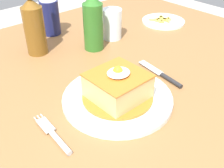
% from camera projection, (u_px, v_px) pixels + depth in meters
% --- Properties ---
extents(dining_table, '(1.34, 1.06, 0.76)m').
position_uv_depth(dining_table, '(108.00, 103.00, 0.82)').
color(dining_table, olive).
rests_on(dining_table, ground_plane).
extents(main_plate, '(0.27, 0.27, 0.02)m').
position_uv_depth(main_plate, '(117.00, 98.00, 0.67)').
color(main_plate, white).
rests_on(main_plate, dining_table).
extents(sandwich_meal, '(0.17, 0.17, 0.09)m').
position_uv_depth(sandwich_meal, '(118.00, 87.00, 0.65)').
color(sandwich_meal, '#C66B23').
rests_on(sandwich_meal, main_plate).
extents(fork, '(0.03, 0.14, 0.01)m').
position_uv_depth(fork, '(55.00, 136.00, 0.56)').
color(fork, silver).
rests_on(fork, dining_table).
extents(knife, '(0.04, 0.17, 0.01)m').
position_uv_depth(knife, '(165.00, 76.00, 0.75)').
color(knife, '#262628').
rests_on(knife, dining_table).
extents(soda_can, '(0.07, 0.07, 0.12)m').
position_uv_depth(soda_can, '(50.00, 17.00, 0.98)').
color(soda_can, '#191E51').
rests_on(soda_can, dining_table).
extents(beer_bottle_green, '(0.06, 0.06, 0.27)m').
position_uv_depth(beer_bottle_green, '(93.00, 20.00, 0.86)').
color(beer_bottle_green, '#2D6B23').
rests_on(beer_bottle_green, dining_table).
extents(beer_bottle_amber, '(0.06, 0.06, 0.27)m').
position_uv_depth(beer_bottle_amber, '(34.00, 23.00, 0.83)').
color(beer_bottle_amber, brown).
rests_on(beer_bottle_amber, dining_table).
extents(drinking_glass, '(0.07, 0.07, 0.10)m').
position_uv_depth(drinking_glass, '(112.00, 26.00, 0.95)').
color(drinking_glass, '#3F2314').
rests_on(drinking_glass, dining_table).
extents(side_plate_fries, '(0.17, 0.17, 0.02)m').
position_uv_depth(side_plate_fries, '(163.00, 21.00, 1.10)').
color(side_plate_fries, white).
rests_on(side_plate_fries, dining_table).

